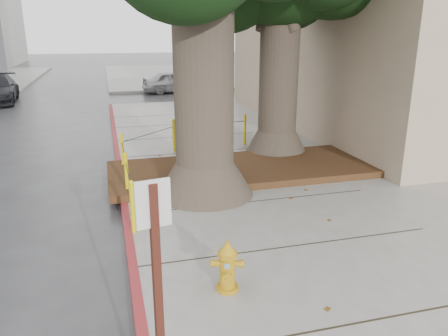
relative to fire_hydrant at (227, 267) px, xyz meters
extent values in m
plane|color=#28282B|center=(0.82, 0.92, -0.50)|extent=(140.00, 140.00, 0.00)
cube|color=slate|center=(6.82, 30.92, -0.43)|extent=(16.00, 20.00, 0.15)
cube|color=maroon|center=(-1.18, 3.42, -0.43)|extent=(0.14, 26.00, 0.16)
cube|color=black|center=(1.72, 4.82, -0.27)|extent=(6.40, 2.60, 0.16)
cube|color=silver|center=(16.82, 26.92, 4.00)|extent=(10.00, 10.00, 9.00)
cube|color=slate|center=(22.82, 32.92, 5.50)|extent=(12.00, 14.00, 12.00)
cone|color=#4C3F33|center=(0.52, 3.62, 0.00)|extent=(2.04, 2.04, 0.70)
cylinder|color=#4C3F33|center=(0.52, 3.62, 2.03)|extent=(1.20, 1.20, 4.22)
cone|color=#4C3F33|center=(3.12, 6.12, 0.00)|extent=(1.77, 1.77, 0.70)
cylinder|color=#4C3F33|center=(3.12, 6.12, 1.82)|extent=(1.04, 1.04, 3.84)
cylinder|color=#D1BA0B|center=(-1.08, 2.12, 0.10)|extent=(0.08, 0.08, 0.90)
sphere|color=#D1BA0B|center=(-1.08, 2.12, 0.55)|extent=(0.09, 0.09, 0.09)
cylinder|color=#D1BA0B|center=(-1.08, 3.92, 0.10)|extent=(0.08, 0.08, 0.90)
sphere|color=#D1BA0B|center=(-1.08, 3.92, 0.55)|extent=(0.09, 0.09, 0.09)
cylinder|color=#D1BA0B|center=(-1.08, 5.72, 0.10)|extent=(0.08, 0.08, 0.90)
sphere|color=#D1BA0B|center=(-1.08, 5.72, 0.55)|extent=(0.09, 0.09, 0.09)
cylinder|color=#D1BA0B|center=(0.42, 7.22, 0.10)|extent=(0.08, 0.08, 0.90)
sphere|color=#D1BA0B|center=(0.42, 7.22, 0.55)|extent=(0.09, 0.09, 0.09)
cylinder|color=#D1BA0B|center=(2.62, 7.42, 0.10)|extent=(0.08, 0.08, 0.90)
sphere|color=#D1BA0B|center=(2.62, 7.42, 0.55)|extent=(0.09, 0.09, 0.09)
cylinder|color=black|center=(-1.08, 3.02, 0.37)|extent=(0.02, 1.80, 0.02)
cylinder|color=black|center=(-1.08, 4.82, 0.37)|extent=(0.02, 1.80, 0.02)
cylinder|color=black|center=(-0.33, 6.47, 0.37)|extent=(1.51, 1.51, 0.02)
cylinder|color=black|center=(1.52, 7.32, 0.37)|extent=(2.20, 0.22, 0.02)
cylinder|color=#BC8A13|center=(0.00, 0.01, -0.32)|extent=(0.38, 0.38, 0.06)
cylinder|color=#BC8A13|center=(0.00, 0.01, -0.07)|extent=(0.26, 0.26, 0.47)
cylinder|color=#BC8A13|center=(0.00, 0.01, 0.17)|extent=(0.34, 0.34, 0.07)
cone|color=#BC8A13|center=(0.00, 0.01, 0.26)|extent=(0.32, 0.32, 0.13)
cylinder|color=#BC8A13|center=(0.00, 0.01, 0.35)|extent=(0.07, 0.07, 0.05)
cylinder|color=#BC8A13|center=(-0.12, 0.04, 0.04)|extent=(0.15, 0.12, 0.08)
cylinder|color=#BC8A13|center=(0.12, -0.03, 0.04)|extent=(0.15, 0.12, 0.08)
cylinder|color=#BC8A13|center=(-0.03, -0.10, -0.07)|extent=(0.16, 0.16, 0.12)
cube|color=#5999D8|center=(-0.03, -0.10, 0.06)|extent=(0.06, 0.02, 0.07)
cube|color=silver|center=(-1.13, -2.22, 1.88)|extent=(0.24, 0.06, 0.33)
imported|color=#A9AAAE|center=(2.57, 20.74, 0.12)|extent=(3.76, 1.72, 1.25)
imported|color=maroon|center=(13.19, 18.94, 0.18)|extent=(4.18, 1.49, 1.37)
camera|label=1|loc=(-1.37, -4.90, 2.96)|focal=35.00mm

